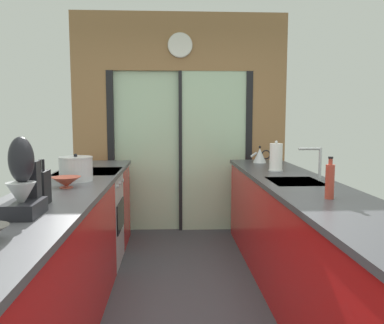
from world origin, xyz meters
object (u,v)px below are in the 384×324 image
at_px(stand_mixer, 23,186).
at_px(stock_pot, 76,169).
at_px(mixing_bowl_far, 66,182).
at_px(oven_range, 90,218).
at_px(knife_block, 41,187).
at_px(paper_towel_roll, 276,157).
at_px(kettle, 260,155).
at_px(soap_bottle, 330,181).

bearing_deg(stand_mixer, stock_pot, 90.00).
height_order(mixing_bowl_far, stock_pot, stock_pot).
height_order(oven_range, knife_block, knife_block).
bearing_deg(stand_mixer, knife_block, 90.00).
relative_size(mixing_bowl_far, paper_towel_roll, 0.73).
distance_m(oven_range, stock_pot, 0.82).
height_order(mixing_bowl_far, paper_towel_roll, paper_towel_roll).
relative_size(oven_range, kettle, 3.94).
xyz_separation_m(stock_pot, soap_bottle, (1.78, -0.81, 0.02)).
distance_m(oven_range, mixing_bowl_far, 1.04).
bearing_deg(oven_range, mixing_bowl_far, -88.83).
bearing_deg(stock_pot, stand_mixer, -90.00).
height_order(knife_block, stock_pot, knife_block).
bearing_deg(mixing_bowl_far, knife_block, -90.00).
distance_m(mixing_bowl_far, paper_towel_roll, 1.96).
xyz_separation_m(kettle, soap_bottle, (-0.00, -2.01, 0.03)).
bearing_deg(paper_towel_roll, soap_bottle, -90.00).
xyz_separation_m(oven_range, soap_bottle, (1.80, -1.40, 0.58)).
distance_m(kettle, paper_towel_roll, 0.71).
height_order(stand_mixer, soap_bottle, stand_mixer).
relative_size(mixing_bowl_far, stand_mixer, 0.51).
height_order(oven_range, soap_bottle, soap_bottle).
height_order(oven_range, stand_mixer, stand_mixer).
bearing_deg(knife_block, oven_range, 90.72).
xyz_separation_m(oven_range, kettle, (1.80, 0.61, 0.55)).
relative_size(oven_range, stand_mixer, 2.19).
distance_m(mixing_bowl_far, stock_pot, 0.32).
height_order(mixing_bowl_far, stand_mixer, stand_mixer).
bearing_deg(soap_bottle, stand_mixer, -168.90).
bearing_deg(paper_towel_roll, oven_range, 177.15).
bearing_deg(paper_towel_roll, knife_block, -142.20).
xyz_separation_m(mixing_bowl_far, kettle, (1.78, 1.52, 0.04)).
bearing_deg(knife_block, stand_mixer, -90.00).
bearing_deg(kettle, knife_block, -130.53).
height_order(stand_mixer, paper_towel_roll, stand_mixer).
height_order(stock_pot, kettle, stock_pot).
relative_size(stand_mixer, stock_pot, 1.55).
height_order(knife_block, kettle, knife_block).
xyz_separation_m(kettle, paper_towel_roll, (-0.00, -0.70, 0.05)).
bearing_deg(paper_towel_roll, stock_pot, -164.24).
bearing_deg(mixing_bowl_far, stock_pot, 90.00).
relative_size(knife_block, stock_pot, 1.00).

